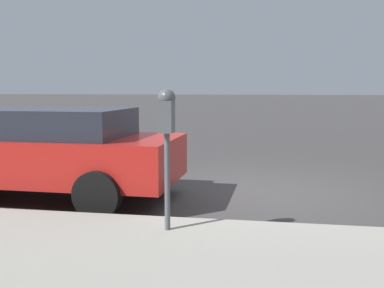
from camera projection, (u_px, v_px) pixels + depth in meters
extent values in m
plane|color=#3D3A3A|center=(253.00, 192.00, 7.40)|extent=(220.00, 220.00, 0.00)
cylinder|color=#4C5156|center=(167.00, 182.00, 4.83)|extent=(0.06, 0.06, 1.06)
cube|color=#4C5156|center=(167.00, 117.00, 4.74)|extent=(0.20, 0.14, 0.34)
sphere|color=#4C5156|center=(167.00, 97.00, 4.72)|extent=(0.19, 0.19, 0.19)
cube|color=gold|center=(169.00, 120.00, 4.85)|extent=(0.01, 0.11, 0.12)
cube|color=black|center=(169.00, 109.00, 4.84)|extent=(0.01, 0.10, 0.08)
cube|color=#B21E19|center=(38.00, 157.00, 6.96)|extent=(1.88, 4.40, 0.65)
cube|color=#232833|center=(47.00, 122.00, 6.86)|extent=(1.62, 2.48, 0.42)
cylinder|color=black|center=(98.00, 195.00, 5.87)|extent=(0.24, 0.65, 0.64)
cylinder|color=black|center=(139.00, 170.00, 7.60)|extent=(0.24, 0.65, 0.64)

